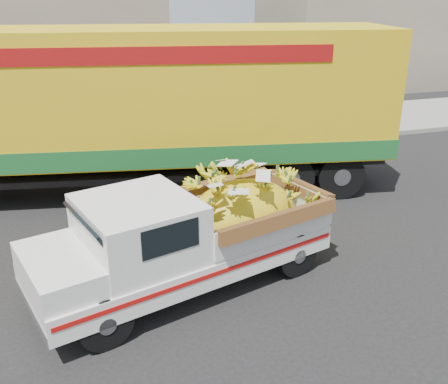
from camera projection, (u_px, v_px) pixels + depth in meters
name	position (u px, v px, depth m)	size (l,w,h in m)	color
ground	(277.00, 289.00, 8.19)	(100.00, 100.00, 0.00)	black
curb	(177.00, 153.00, 14.75)	(60.00, 0.25, 0.15)	gray
sidewalk	(163.00, 135.00, 16.60)	(60.00, 4.00, 0.14)	gray
building_right	(403.00, 23.00, 25.55)	(14.00, 6.00, 6.00)	gray
pickup_truck	(204.00, 230.00, 8.15)	(5.14, 3.02, 1.70)	black
semi_trailer	(134.00, 105.00, 11.40)	(12.08, 4.66, 3.80)	black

